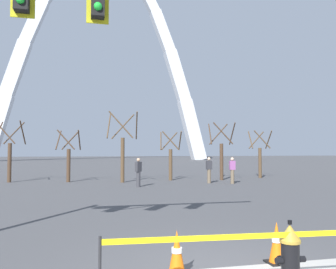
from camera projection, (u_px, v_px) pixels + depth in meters
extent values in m
cylinder|color=black|center=(290.00, 264.00, 5.04)|extent=(0.26, 0.26, 0.62)
cylinder|color=#A8842D|center=(290.00, 241.00, 5.05)|extent=(0.30, 0.30, 0.04)
cone|color=#A8842D|center=(290.00, 232.00, 5.06)|extent=(0.30, 0.30, 0.22)
cylinder|color=black|center=(290.00, 222.00, 5.06)|extent=(0.06, 0.06, 0.06)
cylinder|color=black|center=(279.00, 261.00, 5.00)|extent=(0.10, 0.09, 0.09)
cylinder|color=black|center=(301.00, 259.00, 5.08)|extent=(0.10, 0.09, 0.09)
cylinder|color=black|center=(283.00, 262.00, 5.23)|extent=(0.13, 0.14, 0.13)
cylinder|color=black|center=(280.00, 261.00, 5.31)|extent=(0.15, 0.03, 0.15)
cube|color=yellow|center=(310.00, 234.00, 5.04)|extent=(5.96, 0.39, 0.08)
cube|color=black|center=(277.00, 263.00, 6.19)|extent=(0.36, 0.36, 0.03)
cone|color=orange|center=(277.00, 242.00, 6.21)|extent=(0.28, 0.28, 0.70)
cylinder|color=white|center=(277.00, 240.00, 6.21)|extent=(0.17, 0.17, 0.08)
cone|color=orange|center=(177.00, 252.00, 5.56)|extent=(0.28, 0.28, 0.70)
cylinder|color=white|center=(177.00, 250.00, 5.56)|extent=(0.17, 0.17, 0.08)
sphere|color=green|center=(98.00, 6.00, 6.71)|extent=(0.16, 0.16, 0.16)
cube|color=silver|center=(16.00, 69.00, 69.75)|extent=(5.79, 2.54, 11.61)
cube|color=silver|center=(34.00, 23.00, 70.93)|extent=(5.51, 2.30, 9.53)
cube|color=silver|center=(163.00, 32.00, 76.79)|extent=(5.51, 2.30, 9.53)
cube|color=silver|center=(177.00, 77.00, 77.07)|extent=(5.79, 2.54, 11.61)
cube|color=silver|center=(192.00, 131.00, 77.26)|extent=(6.05, 2.79, 13.71)
cylinder|color=#473323|center=(10.00, 163.00, 22.11)|extent=(0.24, 0.24, 2.48)
cylinder|color=#473323|center=(23.00, 133.00, 22.30)|extent=(0.21, 1.35, 1.49)
cylinder|color=#473323|center=(14.00, 133.00, 22.97)|extent=(1.35, 0.21, 1.49)
cylinder|color=#473323|center=(5.00, 132.00, 21.43)|extent=(1.33, 0.37, 1.49)
cylinder|color=#473323|center=(68.00, 165.00, 22.31)|extent=(0.24, 0.24, 2.11)
cylinder|color=#473323|center=(58.00, 140.00, 22.37)|extent=(0.31, 1.15, 1.27)
cylinder|color=#473323|center=(79.00, 140.00, 22.47)|extent=(0.19, 1.16, 1.27)
cylinder|color=#473323|center=(70.00, 140.00, 23.04)|extent=(1.16, 0.19, 1.27)
cylinder|color=#473323|center=(66.00, 140.00, 21.73)|extent=(1.15, 0.33, 1.27)
cylinder|color=brown|center=(123.00, 160.00, 22.08)|extent=(0.24, 0.24, 2.82)
cylinder|color=brown|center=(109.00, 126.00, 22.16)|extent=(0.38, 1.51, 1.68)
cylinder|color=brown|center=(137.00, 126.00, 22.29)|extent=(0.23, 1.53, 1.68)
cylinder|color=brown|center=(123.00, 127.00, 23.05)|extent=(1.53, 0.23, 1.68)
cylinder|color=brown|center=(121.00, 125.00, 21.30)|extent=(1.51, 0.41, 1.68)
cylinder|color=brown|center=(171.00, 165.00, 23.61)|extent=(0.24, 0.24, 2.10)
cylinder|color=brown|center=(161.00, 141.00, 23.67)|extent=(0.30, 1.14, 1.26)
cylinder|color=brown|center=(180.00, 141.00, 23.77)|extent=(0.19, 1.15, 1.26)
cylinder|color=brown|center=(169.00, 141.00, 24.33)|extent=(1.15, 0.19, 1.26)
cylinder|color=brown|center=(171.00, 141.00, 23.04)|extent=(1.14, 0.33, 1.26)
cylinder|color=#473323|center=(222.00, 162.00, 23.87)|extent=(0.24, 0.24, 2.48)
cylinder|color=#473323|center=(210.00, 134.00, 23.94)|extent=(0.34, 1.34, 1.49)
cylinder|color=#473323|center=(232.00, 134.00, 24.05)|extent=(0.21, 1.35, 1.49)
cylinder|color=#473323|center=(218.00, 134.00, 24.72)|extent=(1.35, 0.21, 1.49)
cylinder|color=#473323|center=(223.00, 133.00, 23.18)|extent=(1.34, 0.37, 1.49)
cylinder|color=brown|center=(260.00, 163.00, 25.72)|extent=(0.24, 0.24, 2.20)
cylinder|color=brown|center=(251.00, 140.00, 25.78)|extent=(0.31, 1.20, 1.33)
cylinder|color=brown|center=(269.00, 140.00, 25.89)|extent=(0.20, 1.21, 1.33)
cylinder|color=brown|center=(256.00, 140.00, 26.48)|extent=(1.21, 0.20, 1.33)
cylinder|color=brown|center=(262.00, 139.00, 25.12)|extent=(1.19, 0.34, 1.33)
cylinder|color=brown|center=(232.00, 177.00, 21.20)|extent=(0.22, 0.22, 0.84)
cube|color=#995193|center=(232.00, 165.00, 21.23)|extent=(0.35, 0.23, 0.54)
sphere|color=beige|center=(232.00, 159.00, 21.25)|extent=(0.20, 0.20, 0.20)
cylinder|color=#38383D|center=(138.00, 179.00, 19.31)|extent=(0.22, 0.22, 0.84)
cube|color=#333338|center=(138.00, 167.00, 19.34)|extent=(0.39, 0.37, 0.54)
sphere|color=tan|center=(138.00, 160.00, 19.35)|extent=(0.20, 0.20, 0.20)
cylinder|color=brown|center=(209.00, 176.00, 21.52)|extent=(0.22, 0.22, 0.84)
cube|color=#333338|center=(209.00, 165.00, 21.56)|extent=(0.35, 0.22, 0.54)
sphere|color=beige|center=(209.00, 159.00, 21.57)|extent=(0.20, 0.20, 0.20)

